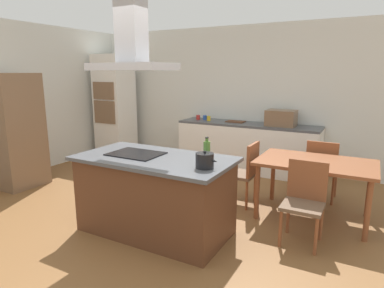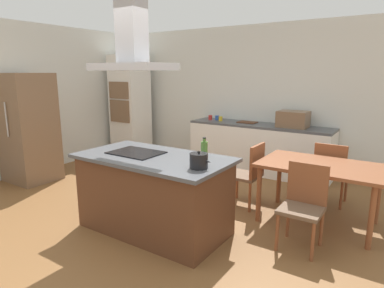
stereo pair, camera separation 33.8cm
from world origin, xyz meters
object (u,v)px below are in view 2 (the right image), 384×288
(tea_kettle, at_px, (199,161))
(coffee_mug_blue, at_px, (217,118))
(cooktop, at_px, (136,153))
(chair_at_left_end, at_px, (250,171))
(coffee_mug_yellow, at_px, (221,119))
(cutting_board, at_px, (247,122))
(chair_facing_island, at_px, (304,200))
(olive_oil_bottle, at_px, (204,150))
(coffee_mug_red, at_px, (210,117))
(range_hood, at_px, (132,47))
(chair_facing_back_wall, at_px, (331,170))
(countertop_microwave, at_px, (293,119))
(refrigerator, at_px, (28,128))
(wall_oven_stack, at_px, (130,105))
(dining_table, at_px, (320,171))

(tea_kettle, bearing_deg, coffee_mug_blue, 116.36)
(cooktop, bearing_deg, chair_at_left_end, 54.79)
(coffee_mug_blue, xyz_separation_m, coffee_mug_yellow, (0.12, -0.07, 0.00))
(cooktop, height_order, cutting_board, cutting_board)
(coffee_mug_yellow, relative_size, chair_facing_island, 0.10)
(olive_oil_bottle, xyz_separation_m, coffee_mug_yellow, (-1.25, 2.65, -0.06))
(coffee_mug_red, xyz_separation_m, cutting_board, (0.79, 0.03, -0.04))
(coffee_mug_red, xyz_separation_m, range_hood, (0.69, -2.90, 1.16))
(chair_facing_back_wall, bearing_deg, olive_oil_bottle, -119.96)
(countertop_microwave, xyz_separation_m, chair_at_left_end, (-0.07, -1.61, -0.53))
(coffee_mug_red, height_order, refrigerator, refrigerator)
(wall_oven_stack, distance_m, chair_facing_island, 4.93)
(coffee_mug_yellow, distance_m, range_hood, 3.11)
(chair_facing_back_wall, bearing_deg, cutting_board, 149.85)
(refrigerator, height_order, range_hood, range_hood)
(tea_kettle, relative_size, olive_oil_bottle, 0.96)
(countertop_microwave, xyz_separation_m, refrigerator, (-3.68, -2.60, -0.13))
(refrigerator, bearing_deg, cooktop, -5.84)
(countertop_microwave, distance_m, coffee_mug_yellow, 1.40)
(tea_kettle, height_order, coffee_mug_blue, tea_kettle)
(olive_oil_bottle, bearing_deg, chair_facing_back_wall, 60.04)
(wall_oven_stack, bearing_deg, coffee_mug_red, 7.29)
(countertop_microwave, bearing_deg, cooktop, -108.48)
(countertop_microwave, relative_size, dining_table, 0.36)
(olive_oil_bottle, distance_m, chair_facing_island, 1.18)
(range_hood, bearing_deg, olive_oil_bottle, 14.22)
(wall_oven_stack, xyz_separation_m, range_hood, (2.64, -2.65, 1.00))
(cutting_board, xyz_separation_m, refrigerator, (-2.81, -2.65, 0.00))
(coffee_mug_blue, xyz_separation_m, dining_table, (2.36, -1.65, -0.28))
(chair_facing_back_wall, bearing_deg, coffee_mug_blue, 157.32)
(refrigerator, distance_m, range_hood, 2.98)
(coffee_mug_blue, height_order, wall_oven_stack, wall_oven_stack)
(countertop_microwave, bearing_deg, coffee_mug_yellow, -178.85)
(coffee_mug_yellow, height_order, dining_table, coffee_mug_yellow)
(cooktop, distance_m, range_hood, 1.20)
(coffee_mug_red, relative_size, dining_table, 0.06)
(wall_oven_stack, relative_size, range_hood, 2.44)
(coffee_mug_yellow, distance_m, refrigerator, 3.44)
(coffee_mug_yellow, height_order, chair_facing_back_wall, coffee_mug_yellow)
(coffee_mug_red, bearing_deg, range_hood, -76.52)
(olive_oil_bottle, relative_size, chair_facing_back_wall, 0.27)
(cooktop, xyz_separation_m, chair_at_left_end, (0.89, 1.27, -0.40))
(cutting_board, distance_m, range_hood, 3.16)
(cooktop, distance_m, coffee_mug_red, 2.98)
(cooktop, bearing_deg, chair_facing_back_wall, 46.88)
(chair_facing_back_wall, relative_size, range_hood, 0.99)
(olive_oil_bottle, xyz_separation_m, countertop_microwave, (0.15, 2.67, 0.04))
(countertop_microwave, bearing_deg, wall_oven_stack, -176.29)
(dining_table, bearing_deg, cooktop, -145.00)
(olive_oil_bottle, bearing_deg, countertop_microwave, 86.82)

